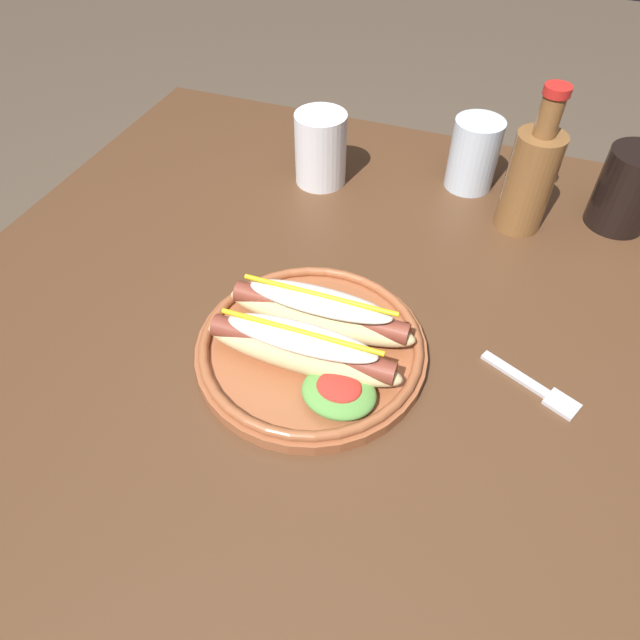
{
  "coord_description": "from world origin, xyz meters",
  "views": [
    {
      "loc": [
        0.13,
        -0.49,
        1.26
      ],
      "look_at": [
        -0.04,
        -0.06,
        0.77
      ],
      "focal_mm": 31.74,
      "sensor_mm": 36.0,
      "label": 1
    }
  ],
  "objects_px": {
    "fork": "(536,388)",
    "hot_dog_plate": "(312,342)",
    "soda_cup": "(628,189)",
    "extra_cup": "(321,149)",
    "glass_bottle": "(530,177)",
    "water_cup": "(474,154)"
  },
  "relations": [
    {
      "from": "fork",
      "to": "soda_cup",
      "type": "xyz_separation_m",
      "value": [
        0.08,
        0.36,
        0.06
      ]
    },
    {
      "from": "hot_dog_plate",
      "to": "water_cup",
      "type": "height_order",
      "value": "water_cup"
    },
    {
      "from": "fork",
      "to": "water_cup",
      "type": "xyz_separation_m",
      "value": [
        -0.15,
        0.38,
        0.05
      ]
    },
    {
      "from": "fork",
      "to": "hot_dog_plate",
      "type": "bearing_deg",
      "value": -146.08
    },
    {
      "from": "soda_cup",
      "to": "fork",
      "type": "bearing_deg",
      "value": -102.04
    },
    {
      "from": "water_cup",
      "to": "glass_bottle",
      "type": "xyz_separation_m",
      "value": [
        0.09,
        -0.08,
        0.03
      ]
    },
    {
      "from": "hot_dog_plate",
      "to": "extra_cup",
      "type": "relative_size",
      "value": 2.39
    },
    {
      "from": "water_cup",
      "to": "extra_cup",
      "type": "bearing_deg",
      "value": -162.69
    },
    {
      "from": "hot_dog_plate",
      "to": "soda_cup",
      "type": "bearing_deg",
      "value": 50.48
    },
    {
      "from": "fork",
      "to": "extra_cup",
      "type": "height_order",
      "value": "extra_cup"
    },
    {
      "from": "fork",
      "to": "water_cup",
      "type": "bearing_deg",
      "value": 135.47
    },
    {
      "from": "soda_cup",
      "to": "extra_cup",
      "type": "relative_size",
      "value": 1.02
    },
    {
      "from": "soda_cup",
      "to": "extra_cup",
      "type": "distance_m",
      "value": 0.46
    },
    {
      "from": "soda_cup",
      "to": "glass_bottle",
      "type": "bearing_deg",
      "value": -157.87
    },
    {
      "from": "fork",
      "to": "soda_cup",
      "type": "bearing_deg",
      "value": 102.26
    },
    {
      "from": "hot_dog_plate",
      "to": "water_cup",
      "type": "xyz_separation_m",
      "value": [
        0.11,
        0.43,
        0.03
      ]
    },
    {
      "from": "hot_dog_plate",
      "to": "glass_bottle",
      "type": "height_order",
      "value": "glass_bottle"
    },
    {
      "from": "hot_dog_plate",
      "to": "fork",
      "type": "relative_size",
      "value": 2.34
    },
    {
      "from": "fork",
      "to": "water_cup",
      "type": "relative_size",
      "value": 1.05
    },
    {
      "from": "fork",
      "to": "soda_cup",
      "type": "distance_m",
      "value": 0.37
    },
    {
      "from": "water_cup",
      "to": "extra_cup",
      "type": "xyz_separation_m",
      "value": [
        -0.23,
        -0.07,
        0.0
      ]
    },
    {
      "from": "water_cup",
      "to": "glass_bottle",
      "type": "relative_size",
      "value": 0.52
    }
  ]
}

